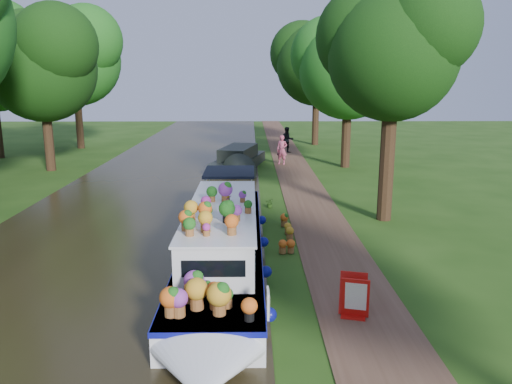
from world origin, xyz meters
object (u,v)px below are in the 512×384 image
Objects in this scene: plant_boat at (222,241)px; pedestrian_pink at (282,150)px; pedestrian_dark at (287,140)px; second_boat at (238,160)px; sandwich_board at (354,298)px.

plant_boat is 7.22× the size of pedestrian_pink.
plant_boat is at bearing -110.40° from pedestrian_dark.
pedestrian_dark reaches higher than second_boat.
sandwich_board is (3.19, -3.06, -0.37)m from plant_boat.
sandwich_board is 0.52× the size of pedestrian_dark.
second_boat is at bearing 113.49° from sandwich_board.
second_boat is 7.57m from pedestrian_dark.
sandwich_board is at bearing -43.82° from plant_boat.
pedestrian_pink is (2.77, 1.64, 0.40)m from second_boat.
pedestrian_pink is (2.84, 18.18, 0.11)m from plant_boat.
sandwich_board is 26.32m from pedestrian_dark.
plant_boat is 4.44m from sandwich_board.
pedestrian_dark is (3.56, 23.24, 0.13)m from plant_boat.
plant_boat reaches higher than second_boat.
plant_boat reaches higher than pedestrian_pink.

